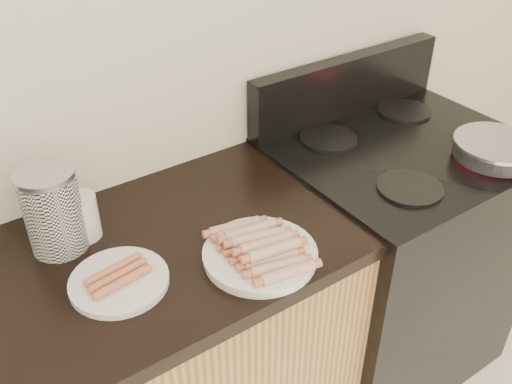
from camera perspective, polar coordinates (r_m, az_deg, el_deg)
wall_back at (r=1.48m, az=-14.54°, el=14.10°), size 4.00×0.04×2.60m
stove at (r=2.08m, az=12.99°, el=-6.48°), size 0.76×0.65×0.91m
stove_panel at (r=1.95m, az=9.07°, el=10.46°), size 0.76×0.06×0.20m
burner_near_left at (r=1.62m, az=15.14°, el=0.39°), size 0.18×0.18×0.01m
burner_near_right at (r=1.86m, az=22.19°, el=3.71°), size 0.18×0.18×0.01m
burner_far_left at (r=1.81m, az=7.27°, el=5.34°), size 0.18×0.18×0.01m
burner_far_right at (r=2.03m, az=14.59°, el=7.86°), size 0.18×0.18×0.01m
frying_pan at (r=1.82m, az=22.95°, el=3.96°), size 0.25×0.43×0.05m
main_plate at (r=1.35m, az=0.40°, el=-6.42°), size 0.30×0.30×0.02m
side_plate at (r=1.32m, az=-13.52°, el=-8.67°), size 0.24×0.24×0.02m
hotdog_pile at (r=1.33m, az=0.41°, el=-5.43°), size 0.13×0.26×0.05m
plain_sausages at (r=1.31m, az=-13.63°, el=-8.10°), size 0.13×0.09×0.02m
canister at (r=1.40m, az=-19.65°, el=-1.73°), size 0.14×0.14×0.21m
mug at (r=1.45m, az=-17.18°, el=-2.41°), size 0.11×0.11×0.11m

